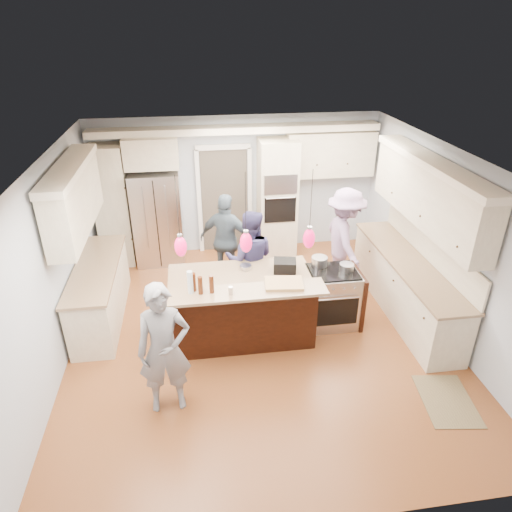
{
  "coord_description": "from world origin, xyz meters",
  "views": [
    {
      "loc": [
        -0.85,
        -5.55,
        4.25
      ],
      "look_at": [
        0.0,
        0.35,
        1.15
      ],
      "focal_mm": 32.0,
      "sensor_mm": 36.0,
      "label": 1
    }
  ],
  "objects": [
    {
      "name": "ground_plane",
      "position": [
        0.0,
        0.0,
        0.0
      ],
      "size": [
        6.0,
        6.0,
        0.0
      ],
      "primitive_type": "plane",
      "color": "#945728",
      "rests_on": "ground"
    },
    {
      "name": "room_shell",
      "position": [
        0.0,
        0.0,
        1.82
      ],
      "size": [
        5.54,
        6.04,
        2.72
      ],
      "color": "#B2BCC6",
      "rests_on": "ground"
    },
    {
      "name": "refrigerator",
      "position": [
        -1.55,
        2.64,
        0.9
      ],
      "size": [
        0.9,
        0.7,
        1.8
      ],
      "primitive_type": "cube",
      "color": "#B7B7BC",
      "rests_on": "ground"
    },
    {
      "name": "oven_column",
      "position": [
        0.75,
        2.67,
        1.15
      ],
      "size": [
        0.72,
        0.69,
        2.3
      ],
      "color": "beige",
      "rests_on": "ground"
    },
    {
      "name": "back_upper_cabinets",
      "position": [
        -0.75,
        2.76,
        1.67
      ],
      "size": [
        5.3,
        0.61,
        2.54
      ],
      "color": "beige",
      "rests_on": "ground"
    },
    {
      "name": "right_counter_run",
      "position": [
        2.44,
        0.3,
        1.06
      ],
      "size": [
        0.64,
        3.1,
        2.51
      ],
      "color": "beige",
      "rests_on": "ground"
    },
    {
      "name": "left_cabinets",
      "position": [
        -2.44,
        0.8,
        1.06
      ],
      "size": [
        0.64,
        2.3,
        2.51
      ],
      "color": "beige",
      "rests_on": "ground"
    },
    {
      "name": "kitchen_island",
      "position": [
        -0.25,
        0.07,
        0.49
      ],
      "size": [
        2.1,
        1.46,
        1.12
      ],
      "color": "black",
      "rests_on": "ground"
    },
    {
      "name": "island_range",
      "position": [
        1.16,
        0.15,
        0.46
      ],
      "size": [
        0.82,
        0.71,
        0.92
      ],
      "color": "#B7B7BC",
      "rests_on": "ground"
    },
    {
      "name": "pendant_lights",
      "position": [
        -0.25,
        -0.51,
        1.8
      ],
      "size": [
        1.75,
        0.15,
        1.03
      ],
      "color": "black",
      "rests_on": "ground"
    },
    {
      "name": "person_bar_end",
      "position": [
        -1.31,
        -1.26,
        0.85
      ],
      "size": [
        0.65,
        0.45,
        1.71
      ],
      "primitive_type": "imported",
      "rotation": [
        0.0,
        0.0,
        0.08
      ],
      "color": "slate",
      "rests_on": "ground"
    },
    {
      "name": "person_far_left",
      "position": [
        -0.02,
        0.85,
        0.83
      ],
      "size": [
        0.89,
        0.75,
        1.66
      ],
      "primitive_type": "imported",
      "rotation": [
        0.0,
        0.0,
        2.99
      ],
      "color": "navy",
      "rests_on": "ground"
    },
    {
      "name": "person_far_right",
      "position": [
        -0.33,
        1.6,
        0.84
      ],
      "size": [
        1.06,
        0.78,
        1.67
      ],
      "primitive_type": "imported",
      "rotation": [
        0.0,
        0.0,
        2.71
      ],
      "color": "#4B5C6A",
      "rests_on": "ground"
    },
    {
      "name": "person_range_side",
      "position": [
        1.65,
        1.21,
        0.9
      ],
      "size": [
        0.71,
        1.19,
        1.81
      ],
      "primitive_type": "imported",
      "rotation": [
        0.0,
        0.0,
        1.61
      ],
      "color": "#9477A1",
      "rests_on": "ground"
    },
    {
      "name": "floor_rug",
      "position": [
        2.12,
        -1.71,
        0.01
      ],
      "size": [
        0.73,
        0.98,
        0.01
      ],
      "primitive_type": "cube",
      "rotation": [
        0.0,
        0.0,
        -0.14
      ],
      "color": "olive",
      "rests_on": "ground"
    },
    {
      "name": "water_bottle",
      "position": [
        -0.97,
        -0.49,
        1.28
      ],
      "size": [
        0.08,
        0.08,
        0.32
      ],
      "primitive_type": "cylinder",
      "rotation": [
        0.0,
        0.0,
        -0.03
      ],
      "color": "silver",
      "rests_on": "kitchen_island"
    },
    {
      "name": "beer_bottle_a",
      "position": [
        -0.93,
        -0.44,
        1.25
      ],
      "size": [
        0.07,
        0.07,
        0.26
      ],
      "primitive_type": "cylinder",
      "rotation": [
        0.0,
        0.0,
        -0.05
      ],
      "color": "#451D0C",
      "rests_on": "kitchen_island"
    },
    {
      "name": "beer_bottle_b",
      "position": [
        -0.7,
        -0.52,
        1.24
      ],
      "size": [
        0.07,
        0.07,
        0.25
      ],
      "primitive_type": "cylinder",
      "rotation": [
        0.0,
        0.0,
        0.18
      ],
      "color": "#451D0C",
      "rests_on": "kitchen_island"
    },
    {
      "name": "beer_bottle_c",
      "position": [
        -0.84,
        -0.53,
        1.24
      ],
      "size": [
        0.08,
        0.08,
        0.25
      ],
      "primitive_type": "cylinder",
      "rotation": [
        0.0,
        0.0,
        -0.35
      ],
      "color": "#451D0C",
      "rests_on": "kitchen_island"
    },
    {
      "name": "drink_can",
      "position": [
        -0.46,
        -0.59,
        1.17
      ],
      "size": [
        0.07,
        0.07,
        0.11
      ],
      "primitive_type": "cylinder",
      "rotation": [
        0.0,
        0.0,
        0.25
      ],
      "color": "#B7B7BC",
      "rests_on": "kitchen_island"
    },
    {
      "name": "cutting_board",
      "position": [
        0.26,
        -0.47,
        1.14
      ],
      "size": [
        0.54,
        0.41,
        0.04
      ],
      "primitive_type": "cube",
      "rotation": [
        0.0,
        0.0,
        -0.11
      ],
      "color": "tan",
      "rests_on": "kitchen_island"
    },
    {
      "name": "pot_large",
      "position": [
        0.97,
        0.34,
        0.99
      ],
      "size": [
        0.24,
        0.24,
        0.14
      ],
      "primitive_type": "cylinder",
      "color": "#B7B7BC",
      "rests_on": "island_range"
    },
    {
      "name": "pot_small",
      "position": [
        1.33,
        0.14,
        0.97
      ],
      "size": [
        0.21,
        0.21,
        0.11
      ],
      "primitive_type": "cylinder",
      "color": "#B7B7BC",
      "rests_on": "island_range"
    }
  ]
}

